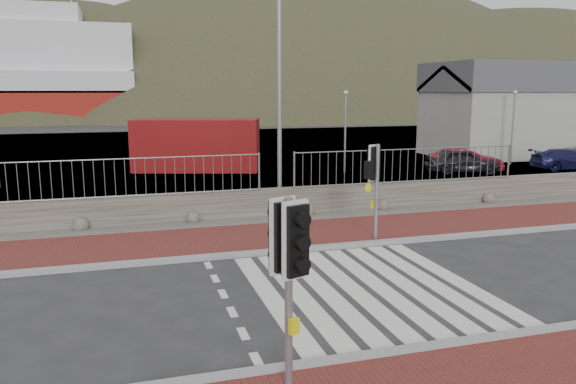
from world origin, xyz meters
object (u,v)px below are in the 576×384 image
object	(u,v)px
traffic_signal_near	(289,255)
streetlight	(284,63)
car_b	(465,160)
car_c	(568,159)
car_a	(462,161)
shipping_container	(197,145)
traffic_signal_far	(376,172)

from	to	relation	value
traffic_signal_near	streetlight	xyz separation A→B (m)	(3.31, 11.64, 3.02)
car_b	car_c	distance (m)	5.70
traffic_signal_near	car_a	world-z (taller)	traffic_signal_near
car_b	shipping_container	bearing A→B (deg)	88.62
car_a	traffic_signal_far	bearing A→B (deg)	151.50
traffic_signal_near	streetlight	distance (m)	12.47
car_c	car_b	bearing A→B (deg)	93.80
streetlight	car_a	size ratio (longest dim) A/B	2.46
traffic_signal_near	car_b	distance (m)	23.15
traffic_signal_far	car_c	xyz separation A→B (m)	(15.78, 9.96, -1.41)
traffic_signal_far	car_a	xyz separation A→B (m)	(9.86, 10.67, -1.34)
traffic_signal_far	shipping_container	world-z (taller)	traffic_signal_far
traffic_signal_far	car_b	size ratio (longest dim) A/B	0.75
streetlight	car_c	world-z (taller)	streetlight
traffic_signal_near	car_b	size ratio (longest dim) A/B	0.77
traffic_signal_near	car_c	size ratio (longest dim) A/B	0.74
streetlight	car_b	xyz separation A→B (m)	(11.42, 6.16, -4.43)
car_a	car_b	bearing A→B (deg)	-45.04
shipping_container	traffic_signal_far	bearing A→B (deg)	-62.63
traffic_signal_near	car_c	distance (m)	26.51
shipping_container	car_b	xyz separation A→B (m)	(13.00, -4.69, -0.73)
traffic_signal_near	shipping_container	bearing A→B (deg)	65.49
car_c	shipping_container	bearing A→B (deg)	86.08
traffic_signal_near	car_a	distance (m)	22.83
shipping_container	car_b	distance (m)	13.84
traffic_signal_far	shipping_container	bearing A→B (deg)	-100.61
traffic_signal_near	streetlight	size ratio (longest dim) A/B	0.31
traffic_signal_far	car_b	world-z (taller)	traffic_signal_far
streetlight	car_c	bearing A→B (deg)	38.77
traffic_signal_near	car_a	bearing A→B (deg)	30.56
traffic_signal_far	car_c	distance (m)	18.71
car_a	car_c	distance (m)	5.96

